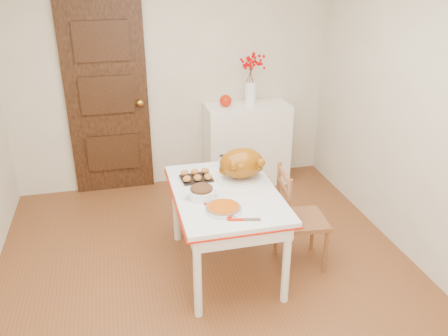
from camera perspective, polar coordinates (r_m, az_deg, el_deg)
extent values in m
cube|color=brown|center=(3.83, -1.35, -14.21)|extent=(3.50, 4.00, 0.00)
cube|color=beige|center=(5.10, -6.47, 11.29)|extent=(3.50, 0.00, 2.50)
cube|color=beige|center=(3.94, 24.27, 5.39)|extent=(0.00, 4.00, 2.50)
cube|color=black|center=(5.09, -14.21, 8.11)|extent=(0.85, 0.06, 2.06)
cube|color=white|center=(5.28, 2.86, 2.97)|extent=(0.93, 0.41, 0.93)
sphere|color=red|center=(5.05, 0.20, 8.34)|extent=(0.13, 0.13, 0.13)
cylinder|color=#B64708|center=(3.35, -0.09, -4.93)|extent=(0.30, 0.30, 0.05)
cylinder|color=white|center=(4.02, -0.15, 0.78)|extent=(0.09, 0.09, 0.12)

